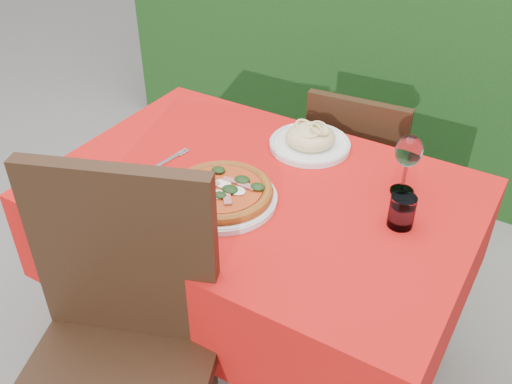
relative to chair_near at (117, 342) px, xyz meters
The scene contains 9 objects.
ground 0.83m from the chair_near, 83.49° to the left, with size 60.00×60.00×0.00m, color #655F5B.
dining_table 0.58m from the chair_near, 83.49° to the left, with size 1.26×0.86×0.75m.
chair_near is the anchor object (origin of this frame).
chair_far 1.21m from the chair_near, 82.91° to the left, with size 0.41×0.41×0.83m.
pizza_plate 0.49m from the chair_near, 88.72° to the left, with size 0.34×0.34×0.06m.
pasta_plate 0.88m from the chair_near, 83.96° to the left, with size 0.27×0.27×0.08m.
water_glass 0.81m from the chair_near, 51.90° to the left, with size 0.07×0.07×0.09m.
wine_glass 0.93m from the chair_near, 60.37° to the left, with size 0.08×0.08×0.19m.
fork 0.61m from the chair_near, 116.11° to the left, with size 0.02×0.19×0.00m, color silver.
Camera 1 is at (0.71, -1.20, 1.72)m, focal length 40.00 mm.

